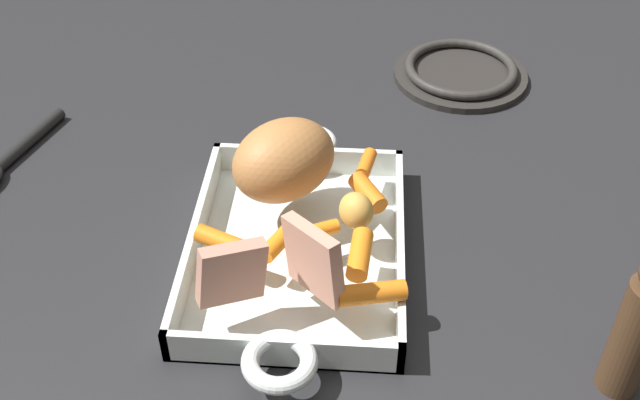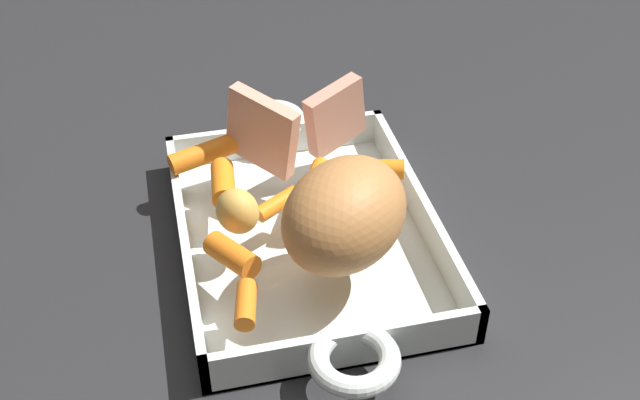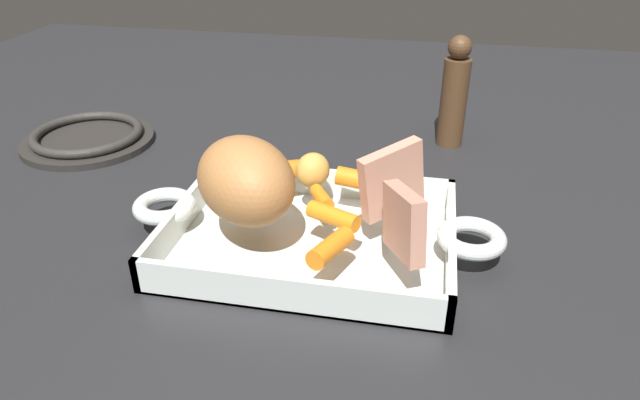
{
  "view_description": "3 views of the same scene",
  "coord_description": "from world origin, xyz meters",
  "px_view_note": "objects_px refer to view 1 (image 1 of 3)",
  "views": [
    {
      "loc": [
        -0.63,
        -0.07,
        0.62
      ],
      "look_at": [
        0.01,
        -0.03,
        0.07
      ],
      "focal_mm": 43.33,
      "sensor_mm": 36.0,
      "label": 1
    },
    {
      "loc": [
        0.56,
        -0.12,
        0.51
      ],
      "look_at": [
        0.01,
        0.01,
        0.06
      ],
      "focal_mm": 44.35,
      "sensor_mm": 36.0,
      "label": 2
    },
    {
      "loc": [
        -0.12,
        0.53,
        0.37
      ],
      "look_at": [
        -0.01,
        -0.0,
        0.06
      ],
      "focal_mm": 32.11,
      "sensor_mm": 36.0,
      "label": 3
    }
  ],
  "objects_px": {
    "baby_carrot_long": "(360,254)",
    "baby_carrot_northeast": "(280,240)",
    "baby_carrot_southeast": "(223,242)",
    "baby_carrot_southwest": "(368,192)",
    "roast_slice_outer": "(232,273)",
    "baby_carrot_center_right": "(371,293)",
    "pork_roast": "(284,160)",
    "pepper_mill": "(637,328)",
    "baby_carrot_center_left": "(366,164)",
    "baby_carrot_northwest": "(319,230)",
    "roast_slice_thick": "(313,260)",
    "roasting_dish": "(297,247)",
    "potato_golden_small": "(356,211)",
    "stove_burner_rear": "(461,72)"
  },
  "relations": [
    {
      "from": "baby_carrot_long",
      "to": "baby_carrot_northeast",
      "type": "xyz_separation_m",
      "value": [
        0.02,
        0.09,
        -0.0
      ]
    },
    {
      "from": "baby_carrot_southeast",
      "to": "baby_carrot_southwest",
      "type": "distance_m",
      "value": 0.18
    },
    {
      "from": "roast_slice_outer",
      "to": "baby_carrot_center_right",
      "type": "distance_m",
      "value": 0.14
    },
    {
      "from": "pork_roast",
      "to": "pepper_mill",
      "type": "distance_m",
      "value": 0.41
    },
    {
      "from": "pork_roast",
      "to": "baby_carrot_center_right",
      "type": "distance_m",
      "value": 0.2
    },
    {
      "from": "pork_roast",
      "to": "baby_carrot_long",
      "type": "height_order",
      "value": "pork_roast"
    },
    {
      "from": "baby_carrot_center_left",
      "to": "baby_carrot_northwest",
      "type": "distance_m",
      "value": 0.13
    },
    {
      "from": "baby_carrot_southeast",
      "to": "baby_carrot_southwest",
      "type": "xyz_separation_m",
      "value": [
        0.09,
        -0.15,
        0.0
      ]
    },
    {
      "from": "roast_slice_thick",
      "to": "baby_carrot_long",
      "type": "relative_size",
      "value": 1.29
    },
    {
      "from": "baby_carrot_center_left",
      "to": "baby_carrot_long",
      "type": "bearing_deg",
      "value": 178.77
    },
    {
      "from": "roast_slice_outer",
      "to": "baby_carrot_long",
      "type": "height_order",
      "value": "roast_slice_outer"
    },
    {
      "from": "baby_carrot_southwest",
      "to": "baby_carrot_northwest",
      "type": "distance_m",
      "value": 0.08
    },
    {
      "from": "roasting_dish",
      "to": "baby_carrot_northwest",
      "type": "bearing_deg",
      "value": -106.14
    },
    {
      "from": "baby_carrot_southwest",
      "to": "baby_carrot_long",
      "type": "distance_m",
      "value": 0.1
    },
    {
      "from": "roasting_dish",
      "to": "roast_slice_thick",
      "type": "distance_m",
      "value": 0.11
    },
    {
      "from": "roasting_dish",
      "to": "baby_carrot_southeast",
      "type": "xyz_separation_m",
      "value": [
        -0.04,
        0.07,
        0.04
      ]
    },
    {
      "from": "potato_golden_small",
      "to": "stove_burner_rear",
      "type": "bearing_deg",
      "value": -20.59
    },
    {
      "from": "baby_carrot_northwest",
      "to": "baby_carrot_center_left",
      "type": "bearing_deg",
      "value": -21.97
    },
    {
      "from": "baby_carrot_center_left",
      "to": "baby_carrot_southwest",
      "type": "bearing_deg",
      "value": -177.34
    },
    {
      "from": "baby_carrot_center_left",
      "to": "baby_carrot_northwest",
      "type": "height_order",
      "value": "same"
    },
    {
      "from": "stove_burner_rear",
      "to": "baby_carrot_southeast",
      "type": "bearing_deg",
      "value": 146.82
    },
    {
      "from": "baby_carrot_center_right",
      "to": "potato_golden_small",
      "type": "xyz_separation_m",
      "value": [
        0.11,
        0.02,
        0.01
      ]
    },
    {
      "from": "roasting_dish",
      "to": "baby_carrot_northeast",
      "type": "bearing_deg",
      "value": 151.85
    },
    {
      "from": "roasting_dish",
      "to": "stove_burner_rear",
      "type": "distance_m",
      "value": 0.46
    },
    {
      "from": "roast_slice_thick",
      "to": "baby_carrot_long",
      "type": "height_order",
      "value": "roast_slice_thick"
    },
    {
      "from": "roast_slice_thick",
      "to": "baby_carrot_southeast",
      "type": "xyz_separation_m",
      "value": [
        0.05,
        0.1,
        -0.03
      ]
    },
    {
      "from": "pork_roast",
      "to": "baby_carrot_center_right",
      "type": "height_order",
      "value": "pork_roast"
    },
    {
      "from": "baby_carrot_center_right",
      "to": "baby_carrot_northeast",
      "type": "distance_m",
      "value": 0.12
    },
    {
      "from": "pork_roast",
      "to": "stove_burner_rear",
      "type": "distance_m",
      "value": 0.42
    },
    {
      "from": "baby_carrot_center_left",
      "to": "baby_carrot_southeast",
      "type": "xyz_separation_m",
      "value": [
        -0.15,
        0.15,
        0.0
      ]
    },
    {
      "from": "baby_carrot_center_left",
      "to": "baby_carrot_southeast",
      "type": "relative_size",
      "value": 0.72
    },
    {
      "from": "roast_slice_outer",
      "to": "roast_slice_thick",
      "type": "bearing_deg",
      "value": -76.83
    },
    {
      "from": "baby_carrot_center_left",
      "to": "baby_carrot_southeast",
      "type": "bearing_deg",
      "value": 135.12
    },
    {
      "from": "baby_carrot_southwest",
      "to": "pepper_mill",
      "type": "bearing_deg",
      "value": -130.52
    },
    {
      "from": "pork_roast",
      "to": "baby_carrot_northeast",
      "type": "xyz_separation_m",
      "value": [
        -0.09,
        -0.0,
        -0.04
      ]
    },
    {
      "from": "pork_roast",
      "to": "potato_golden_small",
      "type": "xyz_separation_m",
      "value": [
        -0.05,
        -0.08,
        -0.02
      ]
    },
    {
      "from": "pepper_mill",
      "to": "baby_carrot_center_right",
      "type": "bearing_deg",
      "value": 77.32
    },
    {
      "from": "roast_slice_outer",
      "to": "baby_carrot_long",
      "type": "xyz_separation_m",
      "value": [
        0.06,
        -0.12,
        -0.02
      ]
    },
    {
      "from": "baby_carrot_northeast",
      "to": "roast_slice_outer",
      "type": "bearing_deg",
      "value": 152.87
    },
    {
      "from": "baby_carrot_northeast",
      "to": "stove_burner_rear",
      "type": "relative_size",
      "value": 0.3
    },
    {
      "from": "pork_roast",
      "to": "baby_carrot_center_right",
      "type": "xyz_separation_m",
      "value": [
        -0.17,
        -0.1,
        -0.03
      ]
    },
    {
      "from": "roast_slice_thick",
      "to": "stove_burner_rear",
      "type": "xyz_separation_m",
      "value": [
        0.49,
        -0.19,
        -0.07
      ]
    },
    {
      "from": "baby_carrot_northeast",
      "to": "potato_golden_small",
      "type": "xyz_separation_m",
      "value": [
        0.04,
        -0.08,
        0.01
      ]
    },
    {
      "from": "baby_carrot_northeast",
      "to": "potato_golden_small",
      "type": "relative_size",
      "value": 1.39
    },
    {
      "from": "pepper_mill",
      "to": "baby_carrot_southeast",
      "type": "bearing_deg",
      "value": 73.52
    },
    {
      "from": "baby_carrot_southeast",
      "to": "potato_golden_small",
      "type": "distance_m",
      "value": 0.15
    },
    {
      "from": "roasting_dish",
      "to": "baby_carrot_southeast",
      "type": "distance_m",
      "value": 0.09
    },
    {
      "from": "baby_carrot_northeast",
      "to": "pepper_mill",
      "type": "relative_size",
      "value": 0.35
    },
    {
      "from": "roast_slice_thick",
      "to": "stove_burner_rear",
      "type": "bearing_deg",
      "value": -20.95
    },
    {
      "from": "roast_slice_outer",
      "to": "stove_burner_rear",
      "type": "height_order",
      "value": "roast_slice_outer"
    }
  ]
}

